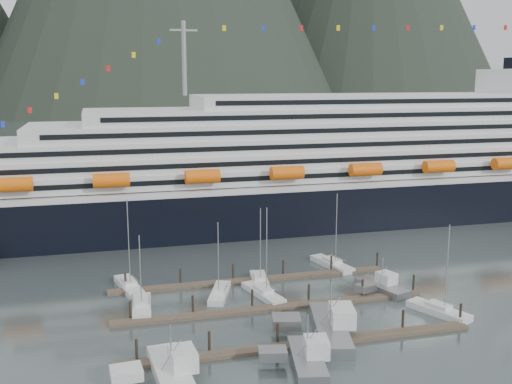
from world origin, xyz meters
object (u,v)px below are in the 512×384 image
cruise_ship (350,170)px  trawler_a (170,372)px  sailboat_f (260,281)px  trawler_b (306,358)px  sailboat_a (142,307)px  sailboat_d (263,294)px  sailboat_h (439,311)px  trawler_e (381,287)px  sailboat_b (220,293)px  trawler_c (329,327)px  sailboat_g (332,264)px  sailboat_e (129,286)px

cruise_ship → trawler_a: cruise_ship is taller
sailboat_f → trawler_b: sailboat_f is taller
cruise_ship → sailboat_a: size_ratio=17.17×
sailboat_d → sailboat_h: size_ratio=1.06×
trawler_e → sailboat_d: bearing=62.4°
sailboat_b → trawler_c: size_ratio=0.78×
sailboat_a → sailboat_g: (35.45, 11.92, 0.01)m
sailboat_a → sailboat_h: sailboat_h is taller
trawler_a → trawler_b: (16.31, -0.71, -0.02)m
sailboat_e → sailboat_a: bearing=176.4°
sailboat_b → sailboat_h: 33.55m
trawler_a → trawler_e: trawler_a is taller
sailboat_e → sailboat_g: bearing=-98.1°
sailboat_h → trawler_b: size_ratio=1.23×
sailboat_a → sailboat_f: sailboat_f is taller
sailboat_d → trawler_b: size_ratio=1.31×
sailboat_e → trawler_b: 37.97m
sailboat_g → cruise_ship: bearing=-41.8°
sailboat_h → trawler_e: (-3.83, 10.82, 0.39)m
trawler_a → sailboat_a: bearing=0.2°
sailboat_b → sailboat_g: (23.00, 9.31, 0.02)m
trawler_b → cruise_ship: bearing=-15.9°
cruise_ship → sailboat_h: cruise_ship is taller
sailboat_a → trawler_b: sailboat_a is taller
sailboat_g → trawler_a: bearing=121.6°
cruise_ship → sailboat_h: size_ratio=14.74×
sailboat_b → trawler_a: sailboat_b is taller
sailboat_g → sailboat_f: bearing=96.1°
cruise_ship → sailboat_b: bearing=-133.3°
sailboat_d → sailboat_e: (-20.49, 9.03, 0.02)m
sailboat_b → trawler_b: (5.40, -25.65, 0.50)m
sailboat_a → trawler_c: size_ratio=0.75×
sailboat_d → trawler_a: 28.99m
sailboat_d → trawler_e: (19.13, -2.95, 0.41)m
trawler_a → trawler_e: (36.74, 20.07, -0.10)m
cruise_ship → sailboat_f: cruise_ship is taller
trawler_c → trawler_e: (14.35, 12.97, -0.16)m
sailboat_g → sailboat_h: bearing=-178.8°
sailboat_h → trawler_e: size_ratio=1.40×
sailboat_h → trawler_e: 11.48m
sailboat_f → cruise_ship: bearing=-30.5°
trawler_b → trawler_e: trawler_b is taller
sailboat_d → trawler_c: (4.78, -15.92, 0.57)m
sailboat_e → trawler_e: (39.62, -11.98, 0.39)m
sailboat_h → sailboat_f: bearing=24.1°
sailboat_b → sailboat_h: bearing=-98.0°
sailboat_d → sailboat_h: (22.96, -13.77, 0.02)m
trawler_b → sailboat_b: bearing=23.4°
sailboat_e → sailboat_h: 49.07m
sailboat_d → trawler_b: sailboat_d is taller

